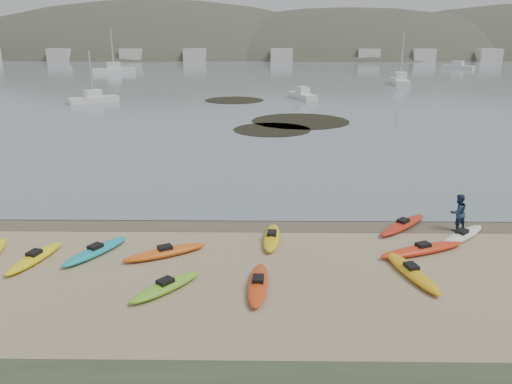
{
  "coord_description": "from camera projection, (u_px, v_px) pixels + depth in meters",
  "views": [
    {
      "loc": [
        0.3,
        -22.58,
        8.69
      ],
      "look_at": [
        0.0,
        0.0,
        1.5
      ],
      "focal_mm": 35.0,
      "sensor_mm": 36.0,
      "label": 1
    }
  ],
  "objects": [
    {
      "name": "water",
      "position": [
        262.0,
        48.0,
        309.99
      ],
      "size": [
        1200.0,
        1200.0,
        0.0
      ],
      "primitive_type": "plane",
      "color": "slate",
      "rests_on": "ground"
    },
    {
      "name": "person_east",
      "position": [
        458.0,
        213.0,
        22.8
      ],
      "size": [
        1.03,
        0.92,
        1.75
      ],
      "primitive_type": "imported",
      "rotation": [
        0.0,
        0.0,
        3.5
      ],
      "color": "navy",
      "rests_on": "ground"
    },
    {
      "name": "wet_sand",
      "position": [
        256.0,
        224.0,
        23.87
      ],
      "size": [
        60.0,
        60.0,
        0.0
      ],
      "primitive_type": "plane",
      "color": "brown",
      "rests_on": "ground"
    },
    {
      "name": "ground",
      "position": [
        256.0,
        221.0,
        24.16
      ],
      "size": [
        600.0,
        600.0,
        0.0
      ],
      "primitive_type": "plane",
      "color": "tan",
      "rests_on": "ground"
    },
    {
      "name": "kayaks",
      "position": [
        254.0,
        253.0,
        20.26
      ],
      "size": [
        22.01,
        9.11,
        0.34
      ],
      "color": "#74C327",
      "rests_on": "ground"
    },
    {
      "name": "far_town",
      "position": [
        280.0,
        55.0,
        161.63
      ],
      "size": [
        199.0,
        5.0,
        4.0
      ],
      "color": "beige",
      "rests_on": "ground"
    },
    {
      "name": "far_hills",
      "position": [
        354.0,
        94.0,
        213.31
      ],
      "size": [
        550.0,
        135.0,
        80.0
      ],
      "color": "#384235",
      "rests_on": "ground"
    },
    {
      "name": "kelp_mats",
      "position": [
        271.0,
        116.0,
        55.15
      ],
      "size": [
        16.89,
        29.37,
        0.04
      ],
      "color": "black",
      "rests_on": "water"
    },
    {
      "name": "moored_boats",
      "position": [
        274.0,
        76.0,
        99.96
      ],
      "size": [
        92.41,
        71.79,
        1.32
      ],
      "color": "silver",
      "rests_on": "ground"
    }
  ]
}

